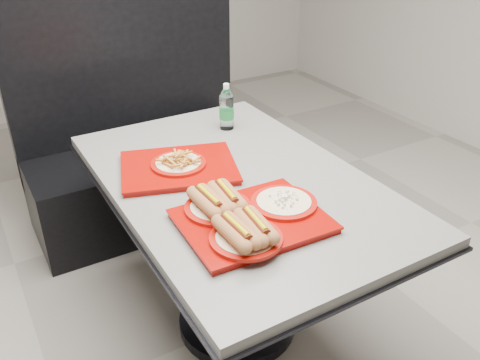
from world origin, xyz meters
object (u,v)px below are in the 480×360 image
tray_far (179,165)px  water_bottle (227,109)px  diner_table (237,215)px  booth_bench (142,151)px  tray_near (247,216)px

tray_far → water_bottle: bearing=36.5°
diner_table → water_bottle: (0.20, 0.44, 0.26)m
diner_table → water_bottle: bearing=65.5°
booth_bench → tray_far: 1.01m
diner_table → tray_near: bearing=-114.3°
tray_near → tray_far: 0.46m
tray_far → tray_near: bearing=-85.8°
diner_table → tray_far: bearing=133.8°
diner_table → booth_bench: booth_bench is taller
diner_table → booth_bench: size_ratio=1.05×
tray_near → tray_far: bearing=94.2°
tray_far → water_bottle: 0.46m
booth_bench → tray_near: 1.44m
tray_near → water_bottle: 0.80m
booth_bench → water_bottle: bearing=-73.0°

